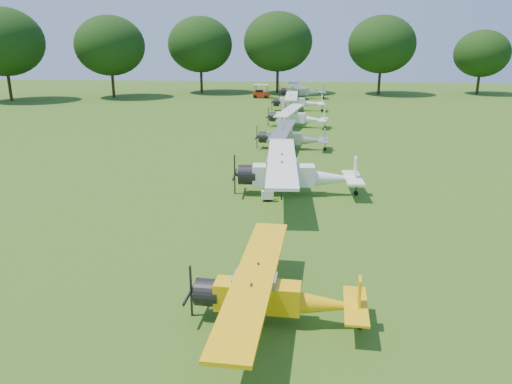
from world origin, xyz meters
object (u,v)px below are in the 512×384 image
aircraft_4 (290,136)px  golf_cart (261,93)px  aircraft_2 (271,293)px  aircraft_5 (295,116)px  aircraft_7 (301,90)px  aircraft_3 (293,172)px  aircraft_6 (296,101)px

aircraft_4 → golf_cart: golf_cart is taller
aircraft_2 → aircraft_5: size_ratio=0.92×
aircraft_7 → golf_cart: bearing=168.2°
aircraft_3 → golf_cart: (-5.54, 48.76, -0.68)m
aircraft_2 → aircraft_6: size_ratio=0.86×
aircraft_6 → aircraft_7: aircraft_7 is taller
aircraft_2 → aircraft_7: (0.97, 62.05, 0.23)m
aircraft_5 → golf_cart: bearing=111.5°
aircraft_2 → aircraft_3: aircraft_3 is taller
aircraft_7 → aircraft_5: bearing=-98.5°
aircraft_2 → aircraft_7: bearing=92.7°
aircraft_7 → golf_cart: 6.06m
aircraft_2 → aircraft_4: 26.18m
aircraft_6 → aircraft_2: bearing=-90.3°
aircraft_3 → golf_cart: 49.08m
aircraft_3 → aircraft_5: 23.06m
aircraft_2 → aircraft_3: size_ratio=0.77×
aircraft_3 → aircraft_5: (-0.11, 23.06, -0.23)m
aircraft_2 → aircraft_5: 36.84m
aircraft_6 → aircraft_7: size_ratio=0.95×
aircraft_3 → aircraft_2: bearing=-94.3°
aircraft_3 → aircraft_6: aircraft_3 is taller
aircraft_5 → aircraft_4: bearing=-82.3°
aircraft_2 → aircraft_4: (0.05, 26.18, 0.04)m
aircraft_4 → golf_cart: bearing=102.4°
aircraft_5 → golf_cart: golf_cart is taller
aircraft_2 → aircraft_7: aircraft_7 is taller
aircraft_2 → aircraft_5: aircraft_5 is taller
aircraft_2 → aircraft_4: aircraft_4 is taller
aircraft_7 → aircraft_4: bearing=-98.7°
aircraft_4 → aircraft_6: 22.74m
aircraft_5 → aircraft_6: 12.08m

